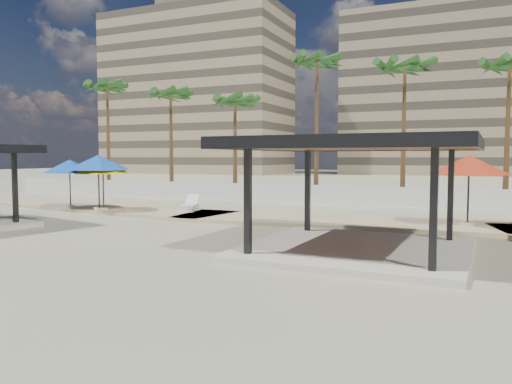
# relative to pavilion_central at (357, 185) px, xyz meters

# --- Properties ---
(ground) EXTENTS (200.00, 200.00, 0.00)m
(ground) POSITION_rel_pavilion_central_xyz_m (-4.03, -0.50, -2.14)
(ground) COLOR tan
(ground) RESTS_ON ground
(promenade) EXTENTS (44.45, 7.97, 0.24)m
(promenade) POSITION_rel_pavilion_central_xyz_m (-2.03, 7.17, -2.08)
(promenade) COLOR #C6B284
(promenade) RESTS_ON ground
(boundary_wall) EXTENTS (56.00, 0.30, 1.20)m
(boundary_wall) POSITION_rel_pavilion_central_xyz_m (-4.03, 15.50, -1.54)
(boundary_wall) COLOR silver
(boundary_wall) RESTS_ON ground
(building_west) EXTENTS (34.00, 16.00, 32.40)m
(building_west) POSITION_rel_pavilion_central_xyz_m (-46.03, 67.50, 13.13)
(building_west) COLOR #937F60
(building_west) RESTS_ON ground
(building_mid) EXTENTS (38.00, 16.00, 30.40)m
(building_mid) POSITION_rel_pavilion_central_xyz_m (-0.03, 77.50, 12.13)
(building_mid) COLOR #847259
(building_mid) RESTS_ON ground
(pavilion_central) EXTENTS (7.25, 7.25, 3.58)m
(pavilion_central) POSITION_rel_pavilion_central_xyz_m (0.00, 0.00, 0.00)
(pavilion_central) COLOR beige
(pavilion_central) RESTS_ON ground
(umbrella_a) EXTENTS (3.93, 3.93, 2.69)m
(umbrella_a) POSITION_rel_pavilion_central_xyz_m (-17.41, 5.66, 0.35)
(umbrella_a) COLOR beige
(umbrella_a) RESTS_ON promenade
(umbrella_b) EXTENTS (3.87, 3.87, 2.69)m
(umbrella_b) POSITION_rel_pavilion_central_xyz_m (-14.73, 5.30, 0.35)
(umbrella_b) COLOR beige
(umbrella_b) RESTS_ON promenade
(umbrella_c) EXTENTS (3.90, 3.90, 2.91)m
(umbrella_c) POSITION_rel_pavilion_central_xyz_m (3.09, 6.82, 0.54)
(umbrella_c) COLOR beige
(umbrella_c) RESTS_ON promenade
(umbrella_f) EXTENTS (3.58, 3.58, 2.95)m
(umbrella_f) POSITION_rel_pavilion_central_xyz_m (-15.03, 5.30, 0.58)
(umbrella_f) COLOR beige
(umbrella_f) RESTS_ON promenade
(lounger_a) EXTENTS (1.36, 2.19, 0.79)m
(lounger_a) POSITION_rel_pavilion_central_xyz_m (-10.53, 7.15, -1.77)
(lounger_a) COLOR white
(lounger_a) RESTS_ON promenade
(palm_a) EXTENTS (3.00, 3.00, 9.66)m
(palm_a) POSITION_rel_pavilion_central_xyz_m (-25.03, 17.80, 6.34)
(palm_a) COLOR brown
(palm_a) RESTS_ON ground
(palm_b) EXTENTS (3.00, 3.00, 8.80)m
(palm_b) POSITION_rel_pavilion_central_xyz_m (-19.03, 18.20, 5.53)
(palm_b) COLOR brown
(palm_b) RESTS_ON ground
(palm_c) EXTENTS (3.00, 3.00, 7.95)m
(palm_c) POSITION_rel_pavilion_central_xyz_m (-13.03, 17.60, 4.73)
(palm_c) COLOR brown
(palm_c) RESTS_ON ground
(palm_d) EXTENTS (3.00, 3.00, 10.48)m
(palm_d) POSITION_rel_pavilion_central_xyz_m (-7.03, 18.40, 7.11)
(palm_d) COLOR brown
(palm_d) RESTS_ON ground
(palm_e) EXTENTS (3.00, 3.00, 9.62)m
(palm_e) POSITION_rel_pavilion_central_xyz_m (-1.03, 17.90, 6.30)
(palm_e) COLOR brown
(palm_e) RESTS_ON ground
(palm_f) EXTENTS (3.00, 3.00, 9.33)m
(palm_f) POSITION_rel_pavilion_central_xyz_m (4.97, 18.10, 6.03)
(palm_f) COLOR brown
(palm_f) RESTS_ON ground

